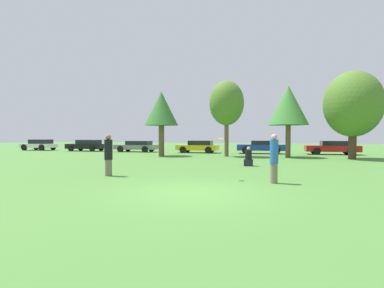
# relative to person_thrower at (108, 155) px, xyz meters

# --- Properties ---
(ground_plane) EXTENTS (120.00, 120.00, 0.00)m
(ground_plane) POSITION_rel_person_thrower_xyz_m (4.17, -2.43, -0.85)
(ground_plane) COLOR #477A33
(person_thrower) EXTENTS (0.33, 0.33, 1.69)m
(person_thrower) POSITION_rel_person_thrower_xyz_m (0.00, 0.00, 0.00)
(person_thrower) COLOR #726651
(person_thrower) RESTS_ON ground
(person_catcher) EXTENTS (0.28, 0.28, 1.69)m
(person_catcher) POSITION_rel_person_thrower_xyz_m (6.48, -0.16, 0.01)
(person_catcher) COLOR #726651
(person_catcher) RESTS_ON ground
(frisbee) EXTENTS (0.22, 0.22, 0.05)m
(frisbee) POSITION_rel_person_thrower_xyz_m (4.60, 0.18, 0.67)
(frisbee) COLOR yellow
(bystander_sitting) EXTENTS (0.47, 0.39, 1.05)m
(bystander_sitting) POSITION_rel_person_thrower_xyz_m (5.19, 5.49, -0.43)
(bystander_sitting) COLOR #191E33
(bystander_sitting) RESTS_ON ground
(tree_0) EXTENTS (2.74, 2.74, 5.24)m
(tree_0) POSITION_rel_person_thrower_xyz_m (-2.28, 11.79, 2.95)
(tree_0) COLOR brown
(tree_0) RESTS_ON ground
(tree_1) EXTENTS (2.73, 2.73, 6.00)m
(tree_1) POSITION_rel_person_thrower_xyz_m (2.93, 12.61, 3.35)
(tree_1) COLOR brown
(tree_1) RESTS_ON ground
(tree_2) EXTENTS (3.00, 3.00, 5.47)m
(tree_2) POSITION_rel_person_thrower_xyz_m (7.61, 12.95, 3.08)
(tree_2) COLOR brown
(tree_2) RESTS_ON ground
(tree_3) EXTENTS (3.92, 3.92, 6.19)m
(tree_3) POSITION_rel_person_thrower_xyz_m (11.90, 12.31, 3.00)
(tree_3) COLOR #473323
(tree_3) RESTS_ON ground
(parked_car_white) EXTENTS (3.84, 2.04, 1.23)m
(parked_car_white) POSITION_rel_person_thrower_xyz_m (-19.34, 17.20, -0.19)
(parked_car_white) COLOR silver
(parked_car_white) RESTS_ON ground
(parked_car_black) EXTENTS (4.15, 1.92, 1.22)m
(parked_car_black) POSITION_rel_person_thrower_xyz_m (-12.87, 16.91, -0.21)
(parked_car_black) COLOR black
(parked_car_black) RESTS_ON ground
(parked_car_grey) EXTENTS (4.34, 1.96, 1.13)m
(parked_car_grey) POSITION_rel_person_thrower_xyz_m (-6.95, 16.90, -0.25)
(parked_car_grey) COLOR slate
(parked_car_grey) RESTS_ON ground
(parked_car_yellow) EXTENTS (4.01, 1.98, 1.18)m
(parked_car_yellow) POSITION_rel_person_thrower_xyz_m (-0.47, 16.98, -0.22)
(parked_car_yellow) COLOR gold
(parked_car_yellow) RESTS_ON ground
(parked_car_blue) EXTENTS (4.32, 1.90, 1.20)m
(parked_car_blue) POSITION_rel_person_thrower_xyz_m (5.53, 17.19, -0.20)
(parked_car_blue) COLOR #1E389E
(parked_car_blue) RESTS_ON ground
(parked_car_red) EXTENTS (4.42, 1.91, 1.20)m
(parked_car_red) POSITION_rel_person_thrower_xyz_m (11.58, 17.39, -0.22)
(parked_car_red) COLOR red
(parked_car_red) RESTS_ON ground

